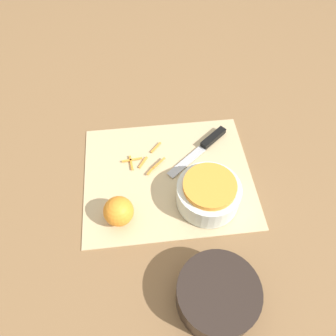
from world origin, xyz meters
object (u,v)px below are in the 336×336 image
bowl_dark (217,295)px  knife (207,143)px  orange_left (119,211)px  bowl_speckled (208,193)px

bowl_dark → knife: bearing=-98.1°
bowl_dark → orange_left: orange_left is taller
knife → orange_left: orange_left is taller
bowl_dark → bowl_speckled: bearing=-96.2°
bowl_speckled → bowl_dark: bearing=83.8°
bowl_speckled → orange_left: bowl_speckled is taller
bowl_dark → orange_left: (0.19, -0.20, 0.01)m
bowl_speckled → knife: size_ratio=0.83×
bowl_dark → knife: (-0.06, -0.40, -0.02)m
bowl_speckled → knife: bearing=-100.5°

